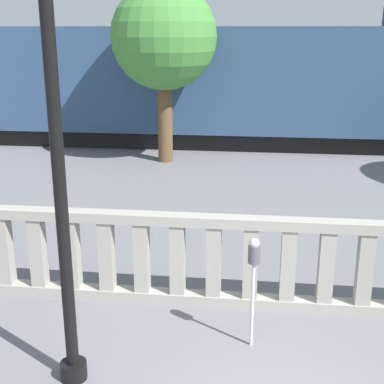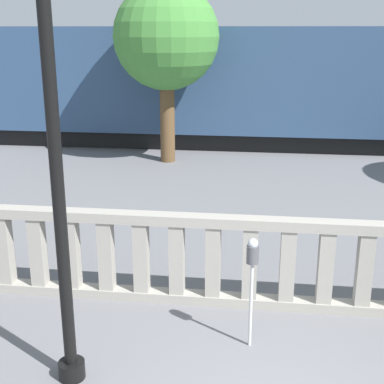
{
  "view_description": "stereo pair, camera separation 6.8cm",
  "coord_description": "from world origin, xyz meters",
  "px_view_note": "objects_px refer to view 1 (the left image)",
  "views": [
    {
      "loc": [
        -0.49,
        -3.94,
        3.71
      ],
      "look_at": [
        -1.43,
        3.78,
        1.32
      ],
      "focal_mm": 50.0,
      "sensor_mm": 36.0,
      "label": 1
    },
    {
      "loc": [
        -0.42,
        -3.93,
        3.71
      ],
      "look_at": [
        -1.43,
        3.78,
        1.32
      ],
      "focal_mm": 50.0,
      "sensor_mm": 36.0,
      "label": 2
    }
  ],
  "objects_px": {
    "train_near": "(180,83)",
    "train_far": "(357,64)",
    "tree_left": "(164,38)",
    "parking_meter": "(254,263)"
  },
  "relations": [
    {
      "from": "parking_meter",
      "to": "train_near",
      "type": "xyz_separation_m",
      "value": [
        -2.57,
        11.82,
        0.89
      ]
    },
    {
      "from": "train_near",
      "to": "parking_meter",
      "type": "bearing_deg",
      "value": -77.74
    },
    {
      "from": "train_far",
      "to": "train_near",
      "type": "bearing_deg",
      "value": -121.96
    },
    {
      "from": "train_near",
      "to": "train_far",
      "type": "bearing_deg",
      "value": 58.04
    },
    {
      "from": "parking_meter",
      "to": "tree_left",
      "type": "distance_m",
      "value": 9.85
    },
    {
      "from": "train_near",
      "to": "train_far",
      "type": "xyz_separation_m",
      "value": [
        7.71,
        12.36,
        -0.1
      ]
    },
    {
      "from": "parking_meter",
      "to": "tree_left",
      "type": "relative_size",
      "value": 0.28
    },
    {
      "from": "parking_meter",
      "to": "train_near",
      "type": "bearing_deg",
      "value": 102.26
    },
    {
      "from": "train_near",
      "to": "tree_left",
      "type": "height_order",
      "value": "tree_left"
    },
    {
      "from": "parking_meter",
      "to": "train_near",
      "type": "distance_m",
      "value": 12.13
    }
  ]
}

